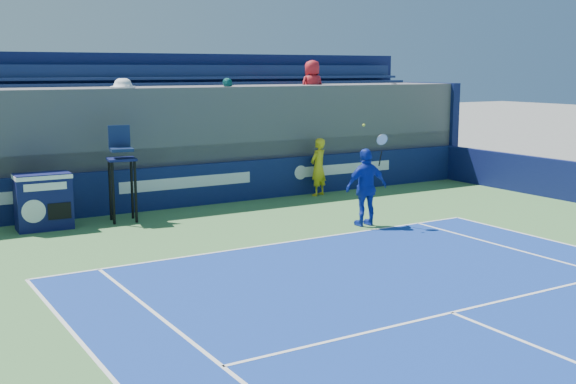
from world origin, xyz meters
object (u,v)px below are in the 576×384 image
umpire_chair (122,163)px  tennis_player (366,187)px  ball_person (318,167)px  match_clock (43,200)px

umpire_chair → tennis_player: (5.03, -3.69, -0.54)m
umpire_chair → tennis_player: 6.26m
ball_person → umpire_chair: (-6.42, -0.56, 0.62)m
ball_person → tennis_player: tennis_player is taller
match_clock → umpire_chair: umpire_chair is taller
match_clock → umpire_chair: bearing=-2.0°
match_clock → tennis_player: bearing=-28.3°
ball_person → match_clock: bearing=-19.1°
match_clock → umpire_chair: size_ratio=0.56×
tennis_player → umpire_chair: bearing=143.7°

